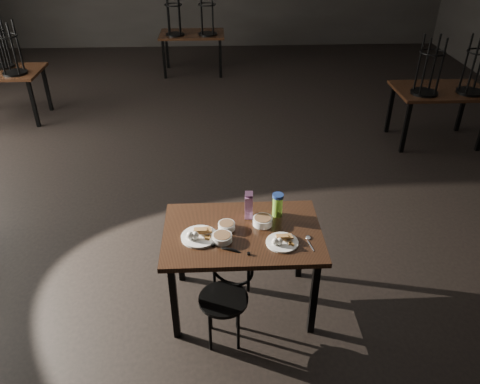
{
  "coord_description": "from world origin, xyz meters",
  "views": [
    {
      "loc": [
        -0.01,
        -4.93,
        2.88
      ],
      "look_at": [
        0.13,
        -1.7,
        0.85
      ],
      "focal_mm": 35.0,
      "sensor_mm": 36.0,
      "label": 1
    }
  ],
  "objects_px": {
    "main_table": "(242,240)",
    "bentwood_chair": "(226,289)",
    "water_bottle": "(278,205)",
    "juice_carton": "(249,205)"
  },
  "relations": [
    {
      "from": "main_table",
      "to": "bentwood_chair",
      "type": "distance_m",
      "value": 0.4
    },
    {
      "from": "bentwood_chair",
      "to": "water_bottle",
      "type": "bearing_deg",
      "value": 73.7
    },
    {
      "from": "water_bottle",
      "to": "bentwood_chair",
      "type": "distance_m",
      "value": 0.77
    },
    {
      "from": "main_table",
      "to": "water_bottle",
      "type": "bearing_deg",
      "value": 35.02
    },
    {
      "from": "bentwood_chair",
      "to": "juice_carton",
      "type": "bearing_deg",
      "value": 91.88
    },
    {
      "from": "juice_carton",
      "to": "bentwood_chair",
      "type": "height_order",
      "value": "juice_carton"
    },
    {
      "from": "main_table",
      "to": "juice_carton",
      "type": "xyz_separation_m",
      "value": [
        0.06,
        0.18,
        0.19
      ]
    },
    {
      "from": "main_table",
      "to": "water_bottle",
      "type": "relative_size",
      "value": 6.17
    },
    {
      "from": "juice_carton",
      "to": "bentwood_chair",
      "type": "xyz_separation_m",
      "value": [
        -0.19,
        -0.49,
        -0.41
      ]
    },
    {
      "from": "main_table",
      "to": "water_bottle",
      "type": "height_order",
      "value": "water_bottle"
    }
  ]
}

